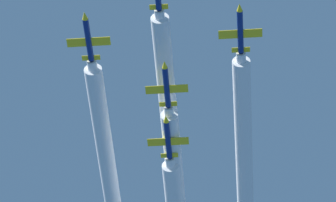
{
  "coord_description": "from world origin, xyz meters",
  "views": [
    {
      "loc": [
        -8.8,
        113.21,
        2.27
      ],
      "look_at": [
        -0.1,
        -13.56,
        142.55
      ],
      "focal_mm": 115.73,
      "sensor_mm": 36.0,
      "label": 1
    }
  ],
  "objects_px": {
    "jet_right_wingman": "(88,38)",
    "jet_slot": "(166,86)",
    "jet_left_wingman": "(240,30)",
    "jet_high_trail": "(168,138)"
  },
  "relations": [
    {
      "from": "jet_left_wingman",
      "to": "jet_right_wingman",
      "type": "distance_m",
      "value": 25.44
    },
    {
      "from": "jet_right_wingman",
      "to": "jet_slot",
      "type": "bearing_deg",
      "value": -142.39
    },
    {
      "from": "jet_slot",
      "to": "jet_high_trail",
      "type": "distance_m",
      "value": 11.02
    },
    {
      "from": "jet_left_wingman",
      "to": "jet_high_trail",
      "type": "xyz_separation_m",
      "value": [
        13.49,
        -20.12,
        -4.28
      ]
    },
    {
      "from": "jet_right_wingman",
      "to": "jet_high_trail",
      "type": "relative_size",
      "value": 1.0
    },
    {
      "from": "jet_slot",
      "to": "jet_high_trail",
      "type": "xyz_separation_m",
      "value": [
        0.52,
        -10.87,
        -1.74
      ]
    },
    {
      "from": "jet_slot",
      "to": "jet_high_trail",
      "type": "bearing_deg",
      "value": -87.27
    },
    {
      "from": "jet_left_wingman",
      "to": "jet_slot",
      "type": "bearing_deg",
      "value": -35.5
    },
    {
      "from": "jet_left_wingman",
      "to": "jet_high_trail",
      "type": "height_order",
      "value": "jet_left_wingman"
    },
    {
      "from": "jet_left_wingman",
      "to": "jet_right_wingman",
      "type": "relative_size",
      "value": 1.0
    }
  ]
}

